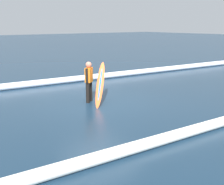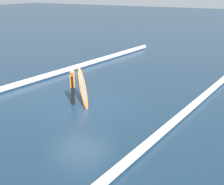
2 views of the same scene
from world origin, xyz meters
TOP-DOWN VIEW (x-y plane):
  - ground_plane at (0.00, 0.00)m, footprint 131.40×131.40m
  - surfer at (0.33, -0.09)m, footprint 0.43×0.38m
  - surfboard at (0.07, 0.25)m, footprint 1.30×1.36m
  - wave_crest_foreground at (-1.59, -3.71)m, footprint 22.26×2.01m
  - wave_crest_midground at (-1.09, 4.48)m, footprint 19.57×1.29m

SIDE VIEW (x-z plane):
  - ground_plane at x=0.00m, z-range 0.00..0.00m
  - wave_crest_midground at x=-1.09m, z-range 0.00..0.28m
  - wave_crest_foreground at x=-1.59m, z-range 0.00..0.30m
  - surfboard at x=0.07m, z-range -0.01..1.40m
  - surfer at x=0.33m, z-range 0.09..1.58m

